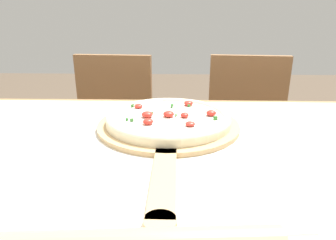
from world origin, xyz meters
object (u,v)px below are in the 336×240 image
Objects in this scene: pizza at (168,118)px; chair_left at (112,133)px; chair_right at (246,135)px; pizza_peel at (168,128)px.

pizza is 0.74m from chair_left.
chair_left is 1.00× the size of chair_right.
pizza is at bearing -115.05° from chair_right.
chair_left is (-0.30, 0.64, -0.28)m from pizza_peel.
pizza_peel is 0.70× the size of chair_left.
pizza_peel is at bearing -90.32° from pizza.
pizza reaches higher than pizza_peel.
chair_left and chair_right have the same top height.
chair_right is (0.37, 0.64, -0.28)m from pizza_peel.
chair_left reaches higher than pizza_peel.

